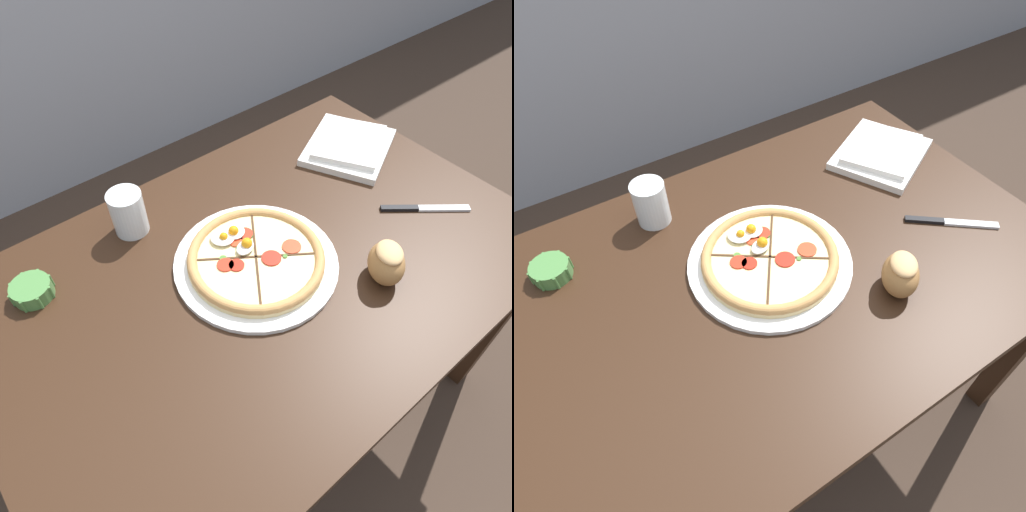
# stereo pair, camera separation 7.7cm
# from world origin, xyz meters

# --- Properties ---
(ground_plane) EXTENTS (12.00, 12.00, 0.00)m
(ground_plane) POSITION_xyz_m (0.00, 0.00, 0.00)
(ground_plane) COLOR #3D2D23
(dining_table) EXTENTS (1.29, 0.85, 0.73)m
(dining_table) POSITION_xyz_m (0.00, 0.00, 0.63)
(dining_table) COLOR #331E11
(dining_table) RESTS_ON ground_plane
(pizza) EXTENTS (0.38, 0.38, 0.05)m
(pizza) POSITION_xyz_m (-0.02, 0.02, 0.75)
(pizza) COLOR white
(pizza) RESTS_ON dining_table
(ramekin_bowl) EXTENTS (0.09, 0.09, 0.04)m
(ramekin_bowl) POSITION_xyz_m (-0.45, 0.25, 0.75)
(ramekin_bowl) COLOR #4C8442
(ramekin_bowl) RESTS_ON dining_table
(napkin_folded) EXTENTS (0.33, 0.31, 0.04)m
(napkin_folded) POSITION_xyz_m (0.46, 0.18, 0.75)
(napkin_folded) COLOR silver
(napkin_folded) RESTS_ON dining_table
(bread_piece_near) EXTENTS (0.12, 0.13, 0.09)m
(bread_piece_near) POSITION_xyz_m (0.17, -0.19, 0.78)
(bread_piece_near) COLOR #A3703D
(bread_piece_near) RESTS_ON dining_table
(knife_main) EXTENTS (0.19, 0.16, 0.01)m
(knife_main) POSITION_xyz_m (0.42, -0.12, 0.73)
(knife_main) COLOR silver
(knife_main) RESTS_ON dining_table
(water_glass) EXTENTS (0.08, 0.08, 0.11)m
(water_glass) POSITION_xyz_m (-0.19, 0.29, 0.78)
(water_glass) COLOR white
(water_glass) RESTS_ON dining_table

